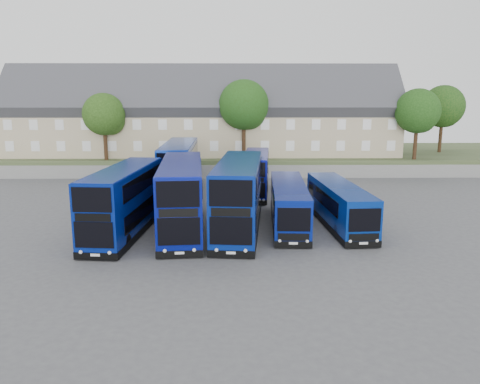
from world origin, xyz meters
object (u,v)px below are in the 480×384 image
Objects in this scene: coach_east_a at (289,205)px; tree_mid at (245,107)px; tree_far at (444,108)px; tree_east at (419,113)px; dd_front_mid at (182,198)px; tree_west at (105,116)px; dd_front_left at (124,202)px.

coach_east_a is 22.65m from tree_mid.
coach_east_a is at bearing -129.80° from tree_far.
tree_east is (20.00, -0.50, -0.68)m from tree_mid.
tree_west is at bearing 111.83° from dd_front_mid.
coach_east_a is 1.32× the size of tree_far.
coach_east_a is at bearing 14.66° from dd_front_left.
dd_front_left is at bearing -141.46° from tree_east.
dd_front_mid is 1.51× the size of tree_east.
dd_front_mid is 24.03m from tree_mid.
dd_front_mid reaches higher than dd_front_left.
tree_east reaches higher than coach_east_a.
tree_far reaches higher than dd_front_left.
tree_mid is (16.00, 0.50, 1.02)m from tree_west.
dd_front_mid is at bearing -138.25° from tree_east.
tree_west is at bearing -170.54° from tree_far.
dd_front_left reaches higher than coach_east_a.
coach_east_a is 1.40× the size of tree_east.
tree_mid is at bearing 74.32° from dd_front_left.
tree_west is (-7.15, 22.98, 4.83)m from dd_front_left.
tree_west reaches higher than coach_east_a.
tree_far reaches higher than dd_front_mid.
tree_east is (17.34, 21.01, 5.88)m from coach_east_a.
dd_front_left is at bearing -166.91° from coach_east_a.
tree_west is at bearing -178.21° from tree_mid.
dd_front_mid is 1.42× the size of tree_far.
tree_far is (42.00, 7.00, 0.68)m from tree_west.
tree_east is at bearing 37.32° from dd_front_mid.
tree_east is 0.94× the size of tree_far.
tree_far is at bearing 14.04° from tree_mid.
tree_far is (34.85, 29.98, 5.51)m from dd_front_left.
tree_west is at bearing -180.00° from tree_east.
tree_west is 0.94× the size of tree_east.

